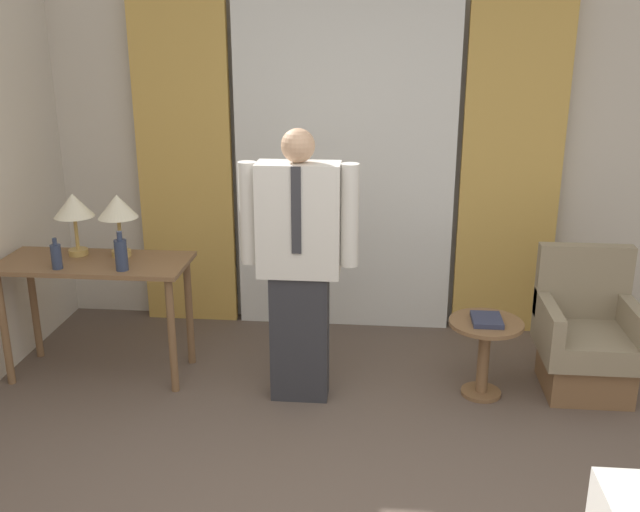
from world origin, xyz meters
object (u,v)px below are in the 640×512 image
(table_lamp_left, at_px, (74,208))
(side_table, at_px, (484,345))
(bottle_near_edge, at_px, (121,254))
(bottle_by_lamp, at_px, (56,256))
(person, at_px, (299,259))
(armchair, at_px, (586,341))
(table_lamp_right, at_px, (118,209))
(desk, at_px, (95,280))
(book, at_px, (487,320))

(table_lamp_left, distance_m, side_table, 2.77)
(bottle_near_edge, relative_size, side_table, 0.50)
(bottle_by_lamp, bearing_deg, person, -0.79)
(bottle_near_edge, distance_m, armchair, 2.98)
(table_lamp_right, bearing_deg, bottle_by_lamp, -137.49)
(bottle_by_lamp, relative_size, armchair, 0.22)
(table_lamp_left, height_order, bottle_by_lamp, table_lamp_left)
(armchair, bearing_deg, side_table, -166.77)
(bottle_by_lamp, xyz_separation_m, armchair, (3.33, 0.25, -0.55))
(bottle_near_edge, xyz_separation_m, side_table, (2.26, 0.09, -0.56))
(desk, xyz_separation_m, bottle_near_edge, (0.25, -0.16, 0.23))
(table_lamp_right, xyz_separation_m, side_table, (2.36, -0.18, -0.77))
(armchair, bearing_deg, book, -166.07)
(table_lamp_right, distance_m, person, 1.27)
(table_lamp_left, relative_size, book, 1.81)
(bottle_by_lamp, xyz_separation_m, side_table, (2.67, 0.10, -0.54))
(side_table, distance_m, book, 0.18)
(bottle_near_edge, bearing_deg, book, 2.03)
(armchair, distance_m, book, 0.70)
(table_lamp_left, xyz_separation_m, armchair, (3.32, -0.03, -0.79))
(desk, relative_size, bottle_near_edge, 4.90)
(armchair, relative_size, book, 3.94)
(side_table, bearing_deg, bottle_near_edge, -177.76)
(desk, relative_size, table_lamp_right, 2.96)
(table_lamp_left, distance_m, book, 2.73)
(armchair, bearing_deg, table_lamp_right, 179.43)
(table_lamp_right, bearing_deg, bottle_near_edge, -69.10)
(table_lamp_left, relative_size, bottle_by_lamp, 2.08)
(table_lamp_right, bearing_deg, desk, -142.07)
(desk, relative_size, table_lamp_left, 2.96)
(person, height_order, side_table, person)
(table_lamp_left, relative_size, bottle_near_edge, 1.66)
(armchair, distance_m, side_table, 0.68)
(table_lamp_left, bearing_deg, bottle_by_lamp, -93.00)
(person, bearing_deg, armchair, 8.63)
(bottle_near_edge, bearing_deg, desk, 147.76)
(desk, xyz_separation_m, book, (2.51, -0.08, -0.15))
(side_table, bearing_deg, armchair, 13.23)
(person, distance_m, side_table, 1.29)
(person, bearing_deg, bottle_near_edge, 178.40)
(table_lamp_left, height_order, bottle_near_edge, table_lamp_left)
(desk, bearing_deg, bottle_by_lamp, -133.84)
(table_lamp_left, relative_size, person, 0.24)
(bottle_by_lamp, height_order, person, person)
(bottle_by_lamp, bearing_deg, table_lamp_left, 87.00)
(table_lamp_right, xyz_separation_m, book, (2.36, -0.19, -0.60))
(bottle_by_lamp, bearing_deg, bottle_near_edge, 1.38)
(desk, relative_size, side_table, 2.43)
(person, bearing_deg, desk, 172.07)
(side_table, relative_size, book, 2.19)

